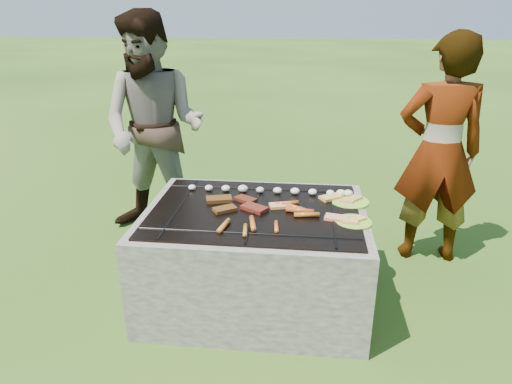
# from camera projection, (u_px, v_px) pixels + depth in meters

# --- Properties ---
(lawn) EXTENTS (60.00, 60.00, 0.00)m
(lawn) POSITION_uv_depth(u_px,v_px,m) (255.00, 297.00, 2.90)
(lawn) COLOR #214912
(lawn) RESTS_ON ground
(fire_pit) EXTENTS (1.30, 1.00, 0.62)m
(fire_pit) POSITION_uv_depth(u_px,v_px,m) (255.00, 258.00, 2.80)
(fire_pit) COLOR #A9A096
(fire_pit) RESTS_ON ground
(mushrooms) EXTENTS (1.05, 0.06, 0.04)m
(mushrooms) POSITION_uv_depth(u_px,v_px,m) (277.00, 190.00, 2.90)
(mushrooms) COLOR white
(mushrooms) RESTS_ON fire_pit
(pork_slabs) EXTENTS (0.40, 0.30, 0.02)m
(pork_slabs) POSITION_uv_depth(u_px,v_px,m) (235.00, 204.00, 2.72)
(pork_slabs) COLOR brown
(pork_slabs) RESTS_ON fire_pit
(sausages) EXTENTS (0.54, 0.48, 0.03)m
(sausages) POSITION_uv_depth(u_px,v_px,m) (276.00, 216.00, 2.55)
(sausages) COLOR orange
(sausages) RESTS_ON fire_pit
(bread_on_grate) EXTENTS (0.46, 0.42, 0.02)m
(bread_on_grate) POSITION_uv_depth(u_px,v_px,m) (316.00, 206.00, 2.69)
(bread_on_grate) COLOR #F1A97B
(bread_on_grate) RESTS_ON fire_pit
(plate_far) EXTENTS (0.30, 0.30, 0.03)m
(plate_far) POSITION_uv_depth(u_px,v_px,m) (350.00, 201.00, 2.79)
(plate_far) COLOR #D5F43A
(plate_far) RESTS_ON fire_pit
(plate_near) EXTENTS (0.21, 0.21, 0.03)m
(plate_near) POSITION_uv_depth(u_px,v_px,m) (353.00, 222.00, 2.52)
(plate_near) COLOR #BAD633
(plate_near) RESTS_ON fire_pit
(cook) EXTENTS (0.59, 0.39, 1.59)m
(cook) POSITION_uv_depth(u_px,v_px,m) (439.00, 152.00, 3.11)
(cook) COLOR gray
(cook) RESTS_ON ground
(bystander) EXTENTS (0.92, 0.77, 1.72)m
(bystander) POSITION_uv_depth(u_px,v_px,m) (154.00, 128.00, 3.49)
(bystander) COLOR gray
(bystander) RESTS_ON ground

